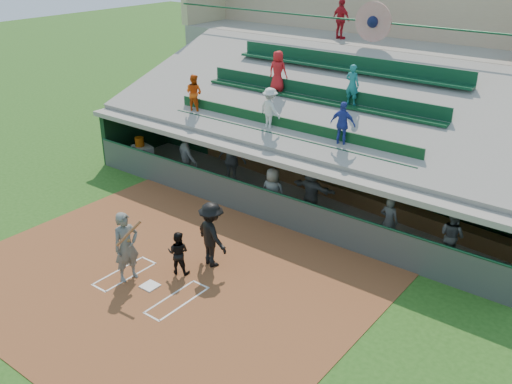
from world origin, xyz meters
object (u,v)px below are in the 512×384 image
Objects in this scene: white_table at (143,154)px; water_cooler at (139,142)px; home_plate at (150,286)px; catcher at (178,253)px; batter_at_plate at (126,247)px.

water_cooler is at bearing -128.46° from white_table.
catcher is at bearing 82.39° from home_plate.
home_plate is at bearing 58.35° from catcher.
home_plate is 1.17× the size of water_cooler.
water_cooler is (-6.28, 6.07, -0.08)m from batter_at_plate.
home_plate is at bearing -40.57° from water_cooler.
batter_at_plate is at bearing 26.19° from catcher.
batter_at_plate is 5.39× the size of water_cooler.
catcher is at bearing -20.91° from white_table.
white_table is at bearing 135.35° from batter_at_plate.
home_plate is 9.29m from water_cooler.
home_plate is 1.23m from batter_at_plate.
water_cooler is (-0.07, -0.06, 0.54)m from white_table.
batter_at_plate is at bearing -29.90° from white_table.
batter_at_plate reaches higher than water_cooler.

